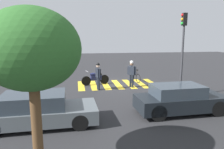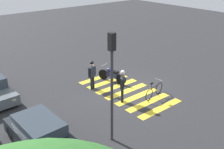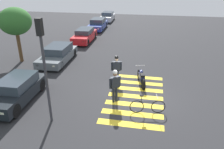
# 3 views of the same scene
# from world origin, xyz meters

# --- Properties ---
(ground_plane) EXTENTS (60.00, 60.00, 0.00)m
(ground_plane) POSITION_xyz_m (0.00, 0.00, 0.00)
(ground_plane) COLOR #2B2B2D
(police_motorcycle) EXTENTS (2.09, 0.79, 1.06)m
(police_motorcycle) POSITION_xyz_m (1.63, -0.21, 0.47)
(police_motorcycle) COLOR black
(police_motorcycle) RESTS_ON ground_plane
(leaning_bicycle) EXTENTS (0.49, 1.77, 1.02)m
(leaning_bicycle) POSITION_xyz_m (-1.56, -0.72, 0.39)
(leaning_bicycle) COLOR black
(leaning_bicycle) RESTS_ON ground_plane
(officer_on_foot) EXTENTS (0.32, 0.67, 1.84)m
(officer_on_foot) POSITION_xyz_m (1.59, 1.39, 1.07)
(officer_on_foot) COLOR #1E232D
(officer_on_foot) RESTS_ON ground_plane
(officer_by_motorcycle) EXTENTS (0.50, 0.54, 1.90)m
(officer_by_motorcycle) POSITION_xyz_m (-0.79, 1.06, 1.11)
(officer_by_motorcycle) COLOR #1E232D
(officer_by_motorcycle) RESTS_ON ground_plane
(crosswalk_stripes) EXTENTS (5.85, 3.14, 0.01)m
(crosswalk_stripes) POSITION_xyz_m (-0.00, 0.00, 0.00)
(crosswalk_stripes) COLOR yellow
(crosswalk_stripes) RESTS_ON ground_plane
(car_black_suv) EXTENTS (4.21, 1.79, 1.34)m
(car_black_suv) POSITION_xyz_m (-1.70, 6.35, 0.65)
(car_black_suv) COLOR black
(car_black_suv) RESTS_ON ground_plane
(car_grey_coupe) EXTENTS (4.56, 2.01, 1.31)m
(car_grey_coupe) POSITION_xyz_m (4.55, 6.67, 0.63)
(car_grey_coupe) COLOR black
(car_grey_coupe) RESTS_ON ground_plane
(traffic_light_pole) EXTENTS (0.33, 0.25, 4.84)m
(traffic_light_pole) POSITION_xyz_m (-3.08, 3.73, 3.20)
(traffic_light_pole) COLOR #38383D
(traffic_light_pole) RESTS_ON ground_plane
(street_tree_far) EXTENTS (2.45, 2.45, 4.27)m
(street_tree_far) POSITION_xyz_m (4.07, 9.64, 3.20)
(street_tree_far) COLOR brown
(street_tree_far) RESTS_ON ground_plane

